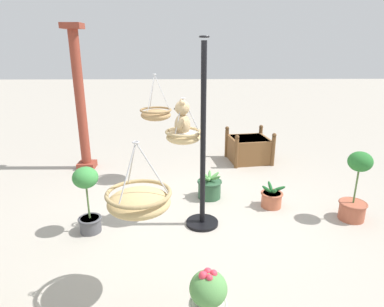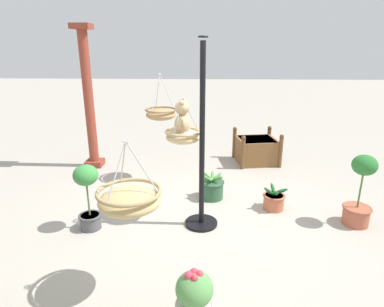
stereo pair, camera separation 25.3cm
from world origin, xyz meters
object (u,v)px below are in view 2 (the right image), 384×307
(hanging_basket_with_teddy, at_px, (183,136))
(teddy_bear, at_px, (181,120))
(hanging_basket_right_low, at_px, (161,114))
(potted_plant_conical_shrub, at_px, (88,194))
(hanging_basket_left_high, at_px, (129,199))
(potted_plant_trailing_ivy, at_px, (194,300))
(greenhouse_pillar_right, at_px, (89,102))
(potted_plant_small_succulent, at_px, (360,194))
(potted_plant_flowering_red, at_px, (212,188))
(wooden_planter_box, at_px, (256,150))
(display_pole_central, at_px, (202,173))
(potted_plant_tall_leafy, at_px, (274,200))

(hanging_basket_with_teddy, xyz_separation_m, teddy_bear, (-0.00, 0.02, 0.20))
(hanging_basket_right_low, xyz_separation_m, potted_plant_conical_shrub, (-1.76, 0.75, -0.71))
(teddy_bear, height_order, hanging_basket_left_high, teddy_bear)
(hanging_basket_left_high, relative_size, potted_plant_trailing_ivy, 1.16)
(greenhouse_pillar_right, bearing_deg, teddy_bear, -137.06)
(potted_plant_small_succulent, bearing_deg, potted_plant_conical_shrub, 94.07)
(greenhouse_pillar_right, bearing_deg, potted_plant_flowering_red, -120.58)
(hanging_basket_with_teddy, bearing_deg, potted_plant_conical_shrub, 104.14)
(greenhouse_pillar_right, relative_size, wooden_planter_box, 2.84)
(hanging_basket_with_teddy, height_order, hanging_basket_left_high, hanging_basket_with_teddy)
(greenhouse_pillar_right, height_order, potted_plant_conical_shrub, greenhouse_pillar_right)
(display_pole_central, height_order, potted_plant_trailing_ivy, display_pole_central)
(teddy_bear, distance_m, potted_plant_flowering_red, 1.48)
(hanging_basket_right_low, relative_size, potted_plant_tall_leafy, 2.04)
(display_pole_central, relative_size, hanging_basket_left_high, 3.65)
(potted_plant_tall_leafy, bearing_deg, potted_plant_trailing_ivy, 153.41)
(teddy_bear, bearing_deg, display_pole_central, -118.78)
(potted_plant_flowering_red, distance_m, potted_plant_conical_shrub, 1.94)
(potted_plant_tall_leafy, bearing_deg, display_pole_central, 114.68)
(hanging_basket_with_teddy, bearing_deg, potted_plant_trailing_ivy, -173.50)
(wooden_planter_box, bearing_deg, greenhouse_pillar_right, 96.07)
(hanging_basket_right_low, distance_m, wooden_planter_box, 2.28)
(hanging_basket_with_teddy, xyz_separation_m, hanging_basket_right_low, (1.45, 0.48, -0.00))
(hanging_basket_right_low, bearing_deg, potted_plant_flowering_red, -131.08)
(greenhouse_pillar_right, xyz_separation_m, potted_plant_small_succulent, (-2.12, -4.31, -0.86))
(hanging_basket_with_teddy, height_order, potted_plant_tall_leafy, hanging_basket_with_teddy)
(potted_plant_tall_leafy, distance_m, potted_plant_small_succulent, 1.15)
(teddy_bear, xyz_separation_m, hanging_basket_right_low, (1.45, 0.46, -0.21))
(hanging_basket_left_high, distance_m, wooden_planter_box, 4.32)
(display_pole_central, height_order, potted_plant_conical_shrub, display_pole_central)
(hanging_basket_with_teddy, bearing_deg, potted_plant_tall_leafy, -75.45)
(hanging_basket_right_low, bearing_deg, teddy_bear, -162.49)
(hanging_basket_with_teddy, distance_m, potted_plant_tall_leafy, 1.74)
(teddy_bear, bearing_deg, potted_plant_trailing_ivy, -172.80)
(teddy_bear, distance_m, hanging_basket_left_high, 1.56)
(teddy_bear, bearing_deg, hanging_basket_left_high, 165.93)
(display_pole_central, relative_size, potted_plant_tall_leafy, 6.33)
(wooden_planter_box, distance_m, potted_plant_tall_leafy, 2.08)
(greenhouse_pillar_right, height_order, potted_plant_tall_leafy, greenhouse_pillar_right)
(potted_plant_small_succulent, bearing_deg, display_pole_central, 92.62)
(greenhouse_pillar_right, distance_m, wooden_planter_box, 3.48)
(hanging_basket_left_high, height_order, potted_plant_trailing_ivy, hanging_basket_left_high)
(greenhouse_pillar_right, relative_size, potted_plant_conical_shrub, 3.01)
(hanging_basket_right_low, xyz_separation_m, wooden_planter_box, (0.97, -1.84, -0.94))
(wooden_planter_box, bearing_deg, potted_plant_trailing_ivy, 165.12)
(hanging_basket_right_low, bearing_deg, hanging_basket_with_teddy, -161.67)
(potted_plant_trailing_ivy, bearing_deg, potted_plant_tall_leafy, -26.59)
(display_pole_central, height_order, hanging_basket_with_teddy, display_pole_central)
(teddy_bear, height_order, potted_plant_conical_shrub, teddy_bear)
(display_pole_central, distance_m, wooden_planter_box, 2.84)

